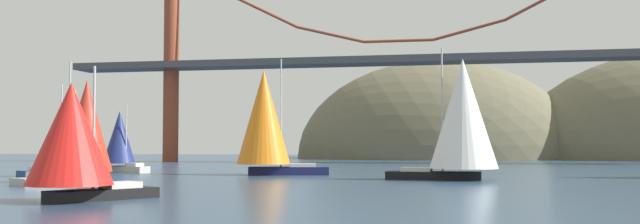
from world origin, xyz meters
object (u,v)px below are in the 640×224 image
sailboat_red_spinnaker (73,138)px  sailboat_navy_sail (120,140)px  sailboat_yellow_sail (73,130)px  sailboat_orange_sail (265,119)px  sailboat_white_mainsail (462,116)px  sailboat_scarlet_sail (84,129)px

sailboat_red_spinnaker → sailboat_navy_sail: 40.42m
sailboat_navy_sail → sailboat_yellow_sail: bearing=-86.0°
sailboat_orange_sail → sailboat_white_mainsail: 20.67m
sailboat_yellow_sail → sailboat_navy_sail: sailboat_yellow_sail is taller
sailboat_orange_sail → sailboat_white_mainsail: bearing=-17.0°
sailboat_yellow_sail → sailboat_white_mainsail: (36.98, 1.21, 1.14)m
sailboat_yellow_sail → sailboat_navy_sail: size_ratio=1.17×
sailboat_white_mainsail → sailboat_navy_sail: bearing=165.8°
sailboat_orange_sail → sailboat_navy_sail: 18.43m
sailboat_white_mainsail → sailboat_yellow_sail: bearing=-178.1°
sailboat_red_spinnaker → sailboat_white_mainsail: 34.54m
sailboat_scarlet_sail → sailboat_yellow_sail: bearing=125.6°
sailboat_red_spinnaker → sailboat_navy_sail: sailboat_navy_sail is taller
sailboat_yellow_sail → sailboat_red_spinnaker: bearing=-58.6°
sailboat_red_spinnaker → sailboat_scarlet_sail: 19.05m
sailboat_scarlet_sail → sailboat_navy_sail: (-7.47, 20.16, -0.68)m
sailboat_yellow_sail → sailboat_white_mainsail: size_ratio=0.75×
sailboat_red_spinnaker → sailboat_orange_sail: (1.34, 33.31, 2.18)m
sailboat_orange_sail → sailboat_navy_sail: size_ratio=1.57×
sailboat_scarlet_sail → sailboat_orange_sail: (10.51, 16.63, 1.33)m
sailboat_red_spinnaker → sailboat_yellow_sail: bearing=121.4°
sailboat_yellow_sail → sailboat_white_mainsail: 37.02m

